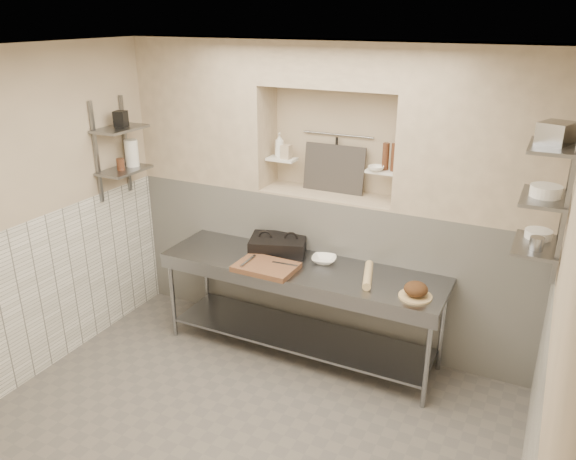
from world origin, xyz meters
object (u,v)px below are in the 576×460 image
Objects in this scene: mixing_bowl at (324,260)px; bowl_alcove at (376,168)px; prep_table at (300,292)px; jug_left at (132,153)px; bottle_soap at (280,145)px; panini_press at (278,245)px; rolling_pin at (368,275)px; cutting_board at (266,267)px; bread_loaf at (416,289)px.

bowl_alcove is (0.33, 0.34, 0.81)m from mixing_bowl.
jug_left is at bearing -179.70° from prep_table.
bowl_alcove is at bearing -3.32° from bottle_soap.
rolling_pin is (0.95, -0.18, -0.03)m from panini_press.
mixing_bowl is at bearing -23.13° from panini_press.
prep_table is at bearing 38.94° from cutting_board.
jug_left is at bearing 173.23° from cutting_board.
bottle_soap is (-0.16, 0.36, 0.86)m from panini_press.
bottle_soap reaches higher than rolling_pin.
bottle_soap is 0.92× the size of jug_left.
prep_table is 0.51m from panini_press.
bottle_soap is (-0.25, 0.76, 0.91)m from cutting_board.
panini_press is 0.41m from cutting_board.
bowl_alcove is at bearing 12.77° from jug_left.
mixing_bowl is 1.58× the size of bowl_alcove.
panini_press is 1.43m from bread_loaf.
bottle_soap is at bearing 176.68° from bowl_alcove.
prep_table is at bearing -50.88° from panini_press.
mixing_bowl is 1.18m from bottle_soap.
bread_loaf is (1.07, -0.12, 0.33)m from prep_table.
bottle_soap is (-1.56, 0.69, 0.86)m from bread_loaf.
prep_table is 1.13m from bread_loaf.
jug_left is at bearing -156.31° from bottle_soap.
bottle_soap is at bearing 154.02° from rolling_pin.
cutting_board is at bearing -137.93° from mixing_bowl.
bottle_soap reaches higher than prep_table.
prep_table is 0.37m from mixing_bowl.
prep_table is 5.60× the size of rolling_pin.
prep_table is 1.30m from bowl_alcove.
mixing_bowl reaches higher than cutting_board.
jug_left is (-1.56, 0.19, 0.82)m from cutting_board.
mixing_bowl is at bearing 163.02° from rolling_pin.
cutting_board is (0.08, -0.40, -0.05)m from panini_press.
bottle_soap reaches higher than bread_loaf.
jug_left reaches higher than prep_table.
mixing_bowl is (0.16, 0.17, 0.28)m from prep_table.
bowl_alcove reaches higher than prep_table.
bowl_alcove reaches higher than panini_press.
mixing_bowl is 0.94m from bowl_alcove.
bread_loaf reaches higher than rolling_pin.
prep_table is 11.70× the size of mixing_bowl.
prep_table is 0.42m from cutting_board.
cutting_board is at bearing -6.77° from jug_left.
bread_loaf is 0.80× the size of bottle_soap.
panini_press is 0.97m from rolling_pin.
bread_loaf reaches higher than cutting_board.
rolling_pin is at bearing -16.98° from mixing_bowl.
panini_press reaches higher than mixing_bowl.
panini_press reaches higher than bread_loaf.
bottle_soap is (-1.11, 0.54, 0.90)m from rolling_pin.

